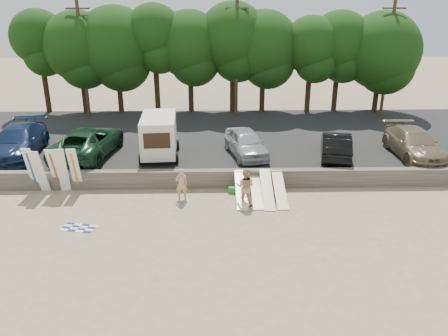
{
  "coord_description": "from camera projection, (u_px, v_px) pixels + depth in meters",
  "views": [
    {
      "loc": [
        0.2,
        -19.03,
        9.71
      ],
      "look_at": [
        0.71,
        3.0,
        1.12
      ],
      "focal_mm": 35.0,
      "sensor_mm": 36.0,
      "label": 1
    }
  ],
  "objects": [
    {
      "name": "gear_bag",
      "position": [
        244.0,
        190.0,
        23.35
      ],
      "size": [
        0.38,
        0.35,
        0.22
      ],
      "primitive_type": "cube",
      "rotation": [
        0.0,
        0.0,
        -0.41
      ],
      "color": "orange",
      "rests_on": "ground"
    },
    {
      "name": "surfboard_low_0",
      "position": [
        241.0,
        189.0,
        22.47
      ],
      "size": [
        0.56,
        2.86,
        1.03
      ],
      "primitive_type": "cube",
      "rotation": [
        0.33,
        0.0,
        0.0
      ],
      "color": "#FFEAA0",
      "rests_on": "ground"
    },
    {
      "name": "car_3",
      "position": [
        336.0,
        145.0,
        26.21
      ],
      "size": [
        2.68,
        5.02,
        1.57
      ],
      "primitive_type": "imported",
      "rotation": [
        0.0,
        0.0,
        2.92
      ],
      "color": "black",
      "rests_on": "parking_lot"
    },
    {
      "name": "box_trailer",
      "position": [
        159.0,
        134.0,
        26.12
      ],
      "size": [
        2.45,
        4.07,
        2.51
      ],
      "rotation": [
        0.0,
        0.0,
        0.06
      ],
      "color": "silver",
      "rests_on": "parking_lot"
    },
    {
      "name": "surfboard_upright_0",
      "position": [
        32.0,
        169.0,
        23.02
      ],
      "size": [
        0.59,
        0.7,
        2.55
      ],
      "primitive_type": "cube",
      "rotation": [
        0.22,
        0.0,
        -0.16
      ],
      "color": "white",
      "rests_on": "ground"
    },
    {
      "name": "parking_lot",
      "position": [
        212.0,
        140.0,
        30.9
      ],
      "size": [
        44.0,
        14.5,
        0.7
      ],
      "primitive_type": "cube",
      "color": "#282828",
      "rests_on": "ground"
    },
    {
      "name": "surfboard_upright_4",
      "position": [
        75.0,
        170.0,
        23.03
      ],
      "size": [
        0.5,
        0.73,
        2.53
      ],
      "primitive_type": "cube",
      "rotation": [
        0.26,
        0.0,
        -0.01
      ],
      "color": "white",
      "rests_on": "ground"
    },
    {
      "name": "cooler",
      "position": [
        232.0,
        190.0,
        23.28
      ],
      "size": [
        0.46,
        0.41,
        0.32
      ],
      "primitive_type": "cube",
      "rotation": [
        0.0,
        0.0,
        -0.35
      ],
      "color": "#238338",
      "rests_on": "ground"
    },
    {
      "name": "utility_poles",
      "position": [
        237.0,
        57.0,
        34.22
      ],
      "size": [
        25.8,
        0.26,
        9.0
      ],
      "color": "#473321",
      "rests_on": "parking_lot"
    },
    {
      "name": "beach_towel",
      "position": [
        79.0,
        228.0,
        19.76
      ],
      "size": [
        1.79,
        1.79,
        0.0
      ],
      "primitive_type": "plane",
      "rotation": [
        0.0,
        0.0,
        -0.22
      ],
      "color": "white",
      "rests_on": "ground"
    },
    {
      "name": "surfboard_low_2",
      "position": [
        267.0,
        189.0,
        22.35
      ],
      "size": [
        0.56,
        2.82,
        1.15
      ],
      "primitive_type": "cube",
      "rotation": [
        0.37,
        0.0,
        0.0
      ],
      "color": "#FFEAA0",
      "rests_on": "ground"
    },
    {
      "name": "seawall",
      "position": [
        211.0,
        179.0,
        23.86
      ],
      "size": [
        44.0,
        0.5,
        1.0
      ],
      "primitive_type": "cube",
      "color": "#6B6356",
      "rests_on": "ground"
    },
    {
      "name": "surfboard_upright_1",
      "position": [
        40.0,
        172.0,
        22.8
      ],
      "size": [
        0.57,
        0.86,
        2.5
      ],
      "primitive_type": "cube",
      "rotation": [
        0.3,
        0.0,
        -0.08
      ],
      "color": "white",
      "rests_on": "ground"
    },
    {
      "name": "car_4",
      "position": [
        414.0,
        143.0,
        26.37
      ],
      "size": [
        2.3,
        5.66,
        1.64
      ],
      "primitive_type": "imported",
      "rotation": [
        0.0,
        0.0,
        -0.0
      ],
      "color": "#7E6C50",
      "rests_on": "parking_lot"
    },
    {
      "name": "ground",
      "position": [
        211.0,
        212.0,
        21.24
      ],
      "size": [
        120.0,
        120.0,
        0.0
      ],
      "primitive_type": "plane",
      "color": "tan",
      "rests_on": "ground"
    },
    {
      "name": "beachgoer_a",
      "position": [
        181.0,
        184.0,
        22.28
      ],
      "size": [
        0.67,
        0.5,
        1.69
      ],
      "primitive_type": "imported",
      "rotation": [
        0.0,
        0.0,
        3.3
      ],
      "color": "tan",
      "rests_on": "ground"
    },
    {
      "name": "surfboard_low_3",
      "position": [
        280.0,
        189.0,
        22.51
      ],
      "size": [
        0.56,
        2.87,
        1.02
      ],
      "primitive_type": "cube",
      "rotation": [
        0.32,
        0.0,
        0.0
      ],
      "color": "#FFEAA0",
      "rests_on": "ground"
    },
    {
      "name": "treeline",
      "position": [
        218.0,
        44.0,
        35.22
      ],
      "size": [
        32.98,
        6.83,
        8.89
      ],
      "color": "#382616",
      "rests_on": "parking_lot"
    },
    {
      "name": "beachgoer_b",
      "position": [
        245.0,
        187.0,
        21.7
      ],
      "size": [
        1.11,
        0.97,
        1.93
      ],
      "primitive_type": "imported",
      "rotation": [
        0.0,
        0.0,
        2.85
      ],
      "color": "tan",
      "rests_on": "ground"
    },
    {
      "name": "car_0",
      "position": [
        18.0,
        141.0,
        26.52
      ],
      "size": [
        2.99,
        6.31,
        1.78
      ],
      "primitive_type": "imported",
      "rotation": [
        0.0,
        0.0,
        0.08
      ],
      "color": "#132345",
      "rests_on": "parking_lot"
    },
    {
      "name": "car_1",
      "position": [
        88.0,
        142.0,
        26.47
      ],
      "size": [
        3.62,
        6.63,
        1.76
      ],
      "primitive_type": "imported",
      "rotation": [
        0.0,
        0.0,
        3.03
      ],
      "color": "#12321C",
      "rests_on": "parking_lot"
    },
    {
      "name": "surfboard_low_1",
      "position": [
        256.0,
        191.0,
        22.58
      ],
      "size": [
        0.56,
        2.93,
        0.8
      ],
      "primitive_type": "cube",
      "rotation": [
        0.25,
        0.0,
        0.0
      ],
      "color": "#FFEAA0",
      "rests_on": "ground"
    },
    {
      "name": "car_2",
      "position": [
        246.0,
        143.0,
        26.57
      ],
      "size": [
        2.86,
        4.97,
        1.59
      ],
      "primitive_type": "imported",
      "rotation": [
        0.0,
        0.0,
        0.22
      ],
      "color": "#A5A5AB",
      "rests_on": "parking_lot"
    },
    {
      "name": "surfboard_upright_3",
      "position": [
        62.0,
        170.0,
        22.9
      ],
      "size": [
        0.58,
        0.69,
        2.55
      ],
      "primitive_type": "cube",
      "rotation": [
        0.22,
        0.0,
        0.13
      ],
      "color": "white",
      "rests_on": "ground"
    },
    {
      "name": "surfboard_upright_2",
      "position": [
        55.0,
        170.0,
        23.06
      ],
      "size": [
        0.56,
        0.86,
        2.5
      ],
      "primitive_type": "cube",
      "rotation": [
        0.3,
        0.0,
        -0.08
      ],
      "color": "white",
      "rests_on": "ground"
    }
  ]
}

